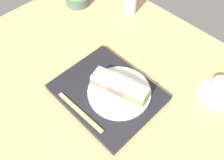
{
  "coord_description": "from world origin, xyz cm",
  "views": [
    {
      "loc": [
        37.18,
        -40.24,
        76.68
      ],
      "look_at": [
        -0.82,
        -2.8,
        5.0
      ],
      "focal_mm": 38.7,
      "sensor_mm": 36.0,
      "label": 1
    }
  ],
  "objects_px": {
    "sandwich_plate": "(119,92)",
    "sandwich_near": "(103,79)",
    "sandwich_middle": "(120,86)",
    "drinking_glass": "(130,2)",
    "chopsticks_pair": "(81,113)",
    "coffee_cup": "(219,91)",
    "sandwich_far": "(137,95)"
  },
  "relations": [
    {
      "from": "sandwich_plate",
      "to": "sandwich_near",
      "type": "xyz_separation_m",
      "value": [
        -0.07,
        -0.02,
        0.03
      ]
    },
    {
      "from": "sandwich_middle",
      "to": "drinking_glass",
      "type": "height_order",
      "value": "drinking_glass"
    },
    {
      "from": "sandwich_near",
      "to": "chopsticks_pair",
      "type": "bearing_deg",
      "value": -77.54
    },
    {
      "from": "coffee_cup",
      "to": "drinking_glass",
      "type": "height_order",
      "value": "drinking_glass"
    },
    {
      "from": "sandwich_near",
      "to": "sandwich_middle",
      "type": "distance_m",
      "value": 0.07
    },
    {
      "from": "sandwich_middle",
      "to": "sandwich_plate",
      "type": "bearing_deg",
      "value": 90.0
    },
    {
      "from": "sandwich_plate",
      "to": "sandwich_far",
      "type": "bearing_deg",
      "value": 16.03
    },
    {
      "from": "sandwich_near",
      "to": "drinking_glass",
      "type": "xyz_separation_m",
      "value": [
        -0.25,
        0.41,
        -0.0
      ]
    },
    {
      "from": "sandwich_far",
      "to": "coffee_cup",
      "type": "distance_m",
      "value": 0.31
    },
    {
      "from": "sandwich_plate",
      "to": "sandwich_far",
      "type": "height_order",
      "value": "sandwich_far"
    },
    {
      "from": "sandwich_far",
      "to": "drinking_glass",
      "type": "bearing_deg",
      "value": 135.1
    },
    {
      "from": "sandwich_near",
      "to": "sandwich_middle",
      "type": "xyz_separation_m",
      "value": [
        0.07,
        0.02,
        0.0
      ]
    },
    {
      "from": "sandwich_near",
      "to": "sandwich_far",
      "type": "relative_size",
      "value": 0.98
    },
    {
      "from": "sandwich_far",
      "to": "drinking_glass",
      "type": "relative_size",
      "value": 0.77
    },
    {
      "from": "chopsticks_pair",
      "to": "drinking_glass",
      "type": "distance_m",
      "value": 0.62
    },
    {
      "from": "sandwich_middle",
      "to": "sandwich_far",
      "type": "distance_m",
      "value": 0.07
    },
    {
      "from": "sandwich_middle",
      "to": "coffee_cup",
      "type": "distance_m",
      "value": 0.37
    },
    {
      "from": "coffee_cup",
      "to": "drinking_glass",
      "type": "bearing_deg",
      "value": 167.0
    },
    {
      "from": "sandwich_near",
      "to": "chopsticks_pair",
      "type": "distance_m",
      "value": 0.15
    },
    {
      "from": "sandwich_plate",
      "to": "chopsticks_pair",
      "type": "bearing_deg",
      "value": -102.47
    },
    {
      "from": "chopsticks_pair",
      "to": "coffee_cup",
      "type": "relative_size",
      "value": 1.52
    },
    {
      "from": "sandwich_plate",
      "to": "sandwich_middle",
      "type": "height_order",
      "value": "sandwich_middle"
    },
    {
      "from": "sandwich_far",
      "to": "chopsticks_pair",
      "type": "bearing_deg",
      "value": -119.64
    },
    {
      "from": "sandwich_far",
      "to": "chopsticks_pair",
      "type": "xyz_separation_m",
      "value": [
        -0.1,
        -0.18,
        -0.04
      ]
    },
    {
      "from": "drinking_glass",
      "to": "sandwich_near",
      "type": "bearing_deg",
      "value": -59.11
    },
    {
      "from": "sandwich_plate",
      "to": "sandwich_near",
      "type": "height_order",
      "value": "sandwich_near"
    },
    {
      "from": "sandwich_far",
      "to": "chopsticks_pair",
      "type": "distance_m",
      "value": 0.2
    },
    {
      "from": "sandwich_near",
      "to": "drinking_glass",
      "type": "distance_m",
      "value": 0.48
    },
    {
      "from": "sandwich_far",
      "to": "drinking_glass",
      "type": "distance_m",
      "value": 0.53
    },
    {
      "from": "sandwich_near",
      "to": "sandwich_far",
      "type": "height_order",
      "value": "sandwich_far"
    },
    {
      "from": "sandwich_near",
      "to": "sandwich_middle",
      "type": "relative_size",
      "value": 1.03
    },
    {
      "from": "sandwich_far",
      "to": "drinking_glass",
      "type": "xyz_separation_m",
      "value": [
        -0.38,
        0.38,
        -0.0
      ]
    }
  ]
}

